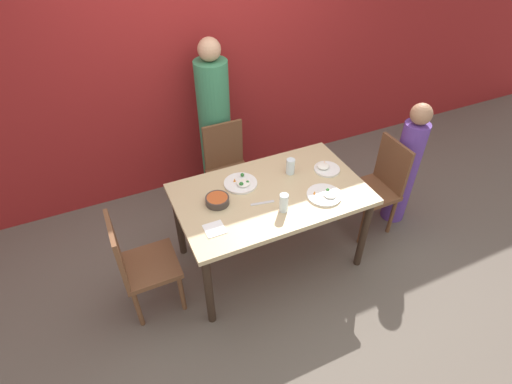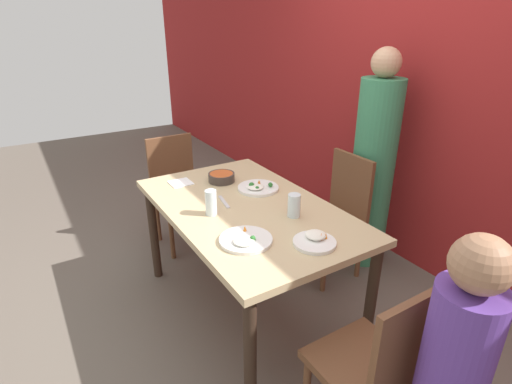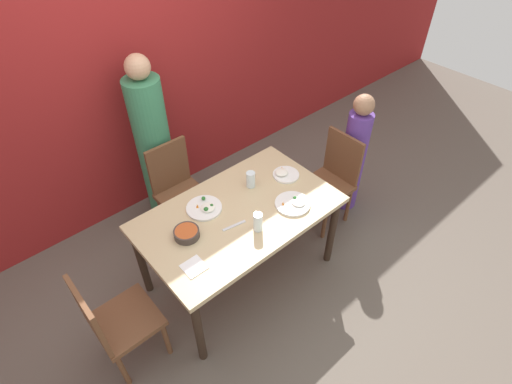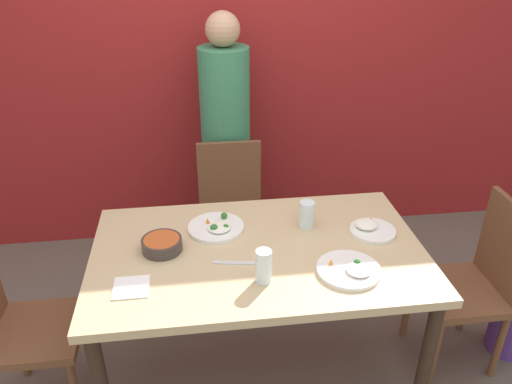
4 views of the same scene
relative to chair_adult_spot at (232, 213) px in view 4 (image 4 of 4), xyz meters
The scene contains 15 objects.
ground_plane 0.92m from the chair_adult_spot, 85.96° to the right, with size 10.00×10.00×0.00m, color #60564C.
wall_back 1.07m from the chair_adult_spot, 84.91° to the left, with size 10.00×0.06×2.70m.
dining_table 0.81m from the chair_adult_spot, 85.96° to the right, with size 1.46×0.88×0.75m.
chair_adult_spot is the anchor object (origin of this frame).
chair_child_spot 1.38m from the chair_adult_spot, 35.27° to the right, with size 0.40×0.40×0.90m.
chair_empty_left 1.30m from the chair_adult_spot, 141.30° to the right, with size 0.40×0.40×0.90m.
person_adult 0.42m from the chair_adult_spot, 90.00° to the left, with size 0.30×0.30×1.60m.
bowl_curry 0.87m from the chair_adult_spot, 116.43° to the right, with size 0.18×0.18×0.06m.
plate_rice_adult 0.67m from the chair_adult_spot, 101.10° to the right, with size 0.26×0.26×0.05m.
plate_rice_child 1.11m from the chair_adult_spot, 67.77° to the right, with size 0.27×0.27×0.05m.
plate_noodles 0.97m from the chair_adult_spot, 50.12° to the right, with size 0.21×0.21×0.05m.
glass_water_tall 0.77m from the chair_adult_spot, 64.00° to the right, with size 0.07×0.07×0.13m.
glass_water_short 1.06m from the chair_adult_spot, 87.40° to the right, with size 0.06×0.06×0.15m.
napkin_folded 1.13m from the chair_adult_spot, 115.98° to the right, with size 0.14×0.14×0.01m.
fork_steel 0.92m from the chair_adult_spot, 93.97° to the right, with size 0.18×0.05×0.01m.
Camera 4 is at (-0.25, -1.80, 2.02)m, focal length 35.00 mm.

